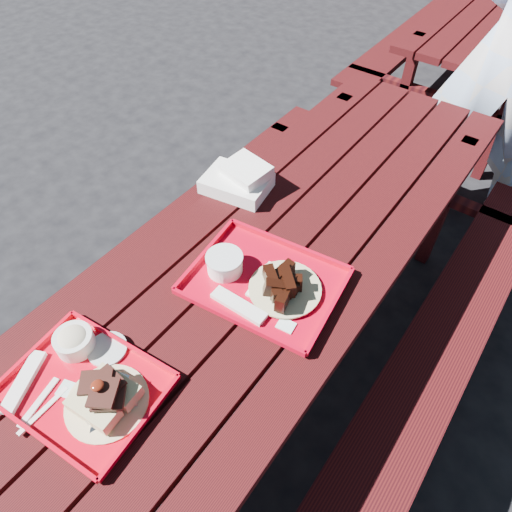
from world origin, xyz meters
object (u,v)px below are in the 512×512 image
(picnic_table_near, at_px, (280,279))
(near_tray, at_px, (88,379))
(far_tray, at_px, (261,280))
(picnic_table_far, at_px, (509,26))

(picnic_table_near, bearing_deg, near_tray, -99.37)
(near_tray, height_order, far_tray, near_tray)
(picnic_table_far, bearing_deg, picnic_table_near, -90.00)
(near_tray, relative_size, far_tray, 0.86)
(near_tray, bearing_deg, far_tray, 72.73)
(picnic_table_near, height_order, picnic_table_far, same)
(picnic_table_far, xyz_separation_m, far_tray, (0.05, -2.99, 0.21))
(picnic_table_far, height_order, far_tray, far_tray)
(near_tray, distance_m, far_tray, 0.55)
(picnic_table_near, relative_size, near_tray, 5.69)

